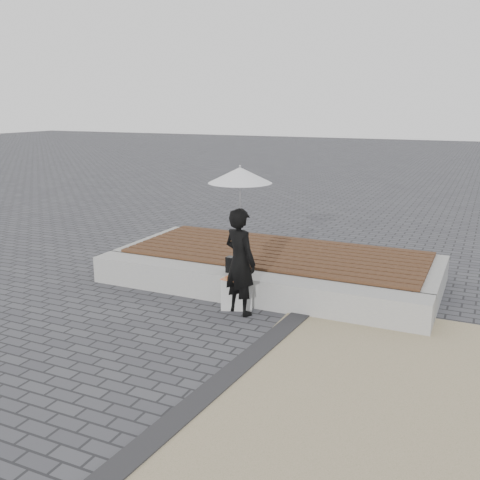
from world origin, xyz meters
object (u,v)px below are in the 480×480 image
Objects in this scene: handbag at (237,265)px; canvas_tote at (237,294)px; seating_ledge at (246,288)px; parasol at (240,175)px; woman at (240,262)px.

handbag is 0.73× the size of canvas_tote.
handbag is at bearing 93.95° from canvas_tote.
seating_ledge is 15.68× the size of handbag.
parasol is (0.11, -0.44, 1.64)m from seating_ledge.
seating_ledge is at bearing -52.83° from woman.
parasol is 2.36× the size of canvas_tote.
canvas_tote is (0.01, -0.34, 0.02)m from seating_ledge.
seating_ledge is 4.84× the size of parasol.
parasol reaches higher than woman.
parasol reaches higher than canvas_tote.
canvas_tote is (-0.10, 0.10, -0.49)m from woman.
parasol is 3.24× the size of handbag.
canvas_tote is (-0.10, 0.10, -1.62)m from parasol.
canvas_tote reaches higher than seating_ledge.
woman is at bearing -76.12° from seating_ledge.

